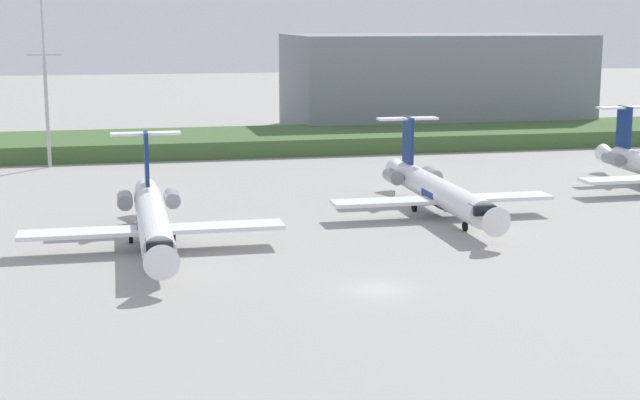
# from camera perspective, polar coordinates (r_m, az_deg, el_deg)

# --- Properties ---
(ground_plane) EXTENTS (500.00, 500.00, 0.00)m
(ground_plane) POSITION_cam_1_polar(r_m,az_deg,el_deg) (100.68, -1.16, -0.67)
(ground_plane) COLOR #9E9B96
(grass_berm) EXTENTS (320.00, 20.00, 2.49)m
(grass_berm) POSITION_cam_1_polar(r_m,az_deg,el_deg) (147.77, -4.77, 3.47)
(grass_berm) COLOR #426033
(grass_berm) RESTS_ON ground
(regional_jet_second) EXTENTS (22.81, 31.00, 9.00)m
(regional_jet_second) POSITION_cam_1_polar(r_m,az_deg,el_deg) (86.14, -9.90, -1.08)
(regional_jet_second) COLOR white
(regional_jet_second) RESTS_ON ground
(regional_jet_third) EXTENTS (22.81, 31.00, 9.00)m
(regional_jet_third) POSITION_cam_1_polar(r_m,az_deg,el_deg) (99.37, 6.99, 0.59)
(regional_jet_third) COLOR white
(regional_jet_third) RESTS_ON ground
(antenna_mast) EXTENTS (4.40, 0.50, 23.02)m
(antenna_mast) POSITION_cam_1_polar(r_m,az_deg,el_deg) (134.26, -15.91, 5.93)
(antenna_mast) COLOR #B2B2B7
(antenna_mast) RESTS_ON ground
(distant_hangar) EXTENTS (51.19, 28.64, 16.89)m
(distant_hangar) POSITION_cam_1_polar(r_m,az_deg,el_deg) (176.35, 6.65, 6.98)
(distant_hangar) COLOR gray
(distant_hangar) RESTS_ON ground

